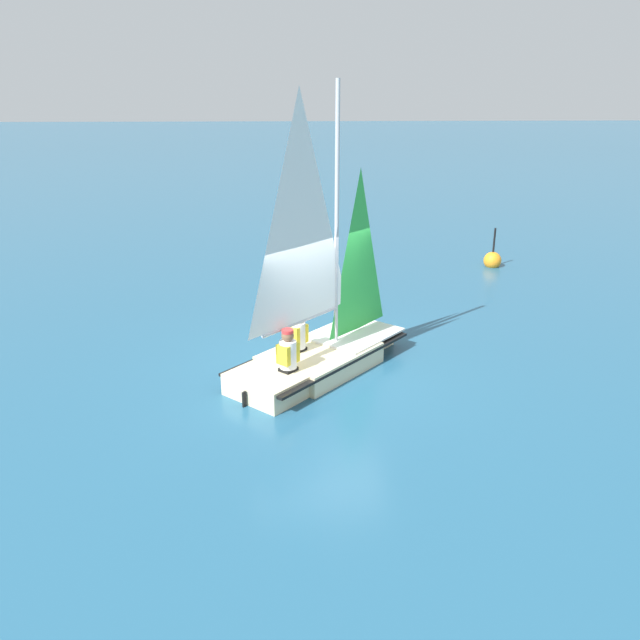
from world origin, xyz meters
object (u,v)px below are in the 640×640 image
(sailor_crew, at_px, (288,358))
(buoy_marker, at_px, (492,260))
(sailboat_main, at_px, (319,333))
(sailor_helm, at_px, (298,339))

(sailor_crew, xyz_separation_m, buoy_marker, (-6.42, -8.23, -0.43))
(sailboat_main, bearing_deg, buoy_marker, 4.63)
(buoy_marker, bearing_deg, sailor_crew, 52.06)
(sailboat_main, relative_size, sailor_crew, 4.50)
(sailor_helm, xyz_separation_m, sailor_crew, (0.19, 0.91, 0.00))
(sailboat_main, relative_size, buoy_marker, 4.10)
(sailor_helm, bearing_deg, sailor_crew, -148.98)
(sailboat_main, distance_m, sailor_helm, 0.42)
(sailboat_main, distance_m, buoy_marker, 9.37)
(sailboat_main, xyz_separation_m, sailor_helm, (0.41, -0.01, -0.12))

